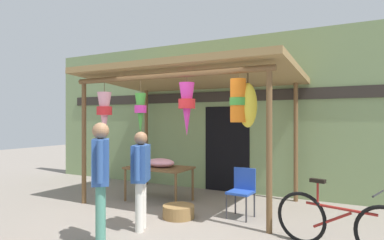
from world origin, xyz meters
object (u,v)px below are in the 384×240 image
folding_chair (242,188)px  parked_bicycle (339,224)px  shopper_by_bananas (141,172)px  display_table (159,170)px  vendor_in_orange (101,172)px  flower_heap_on_table (161,163)px  wicker_basket_by_table (179,212)px

folding_chair → parked_bicycle: (1.60, -0.85, -0.16)m
parked_bicycle → shopper_by_bananas: shopper_by_bananas is taller
display_table → vendor_in_orange: size_ratio=0.80×
parked_bicycle → flower_heap_on_table: bearing=162.1°
flower_heap_on_table → vendor_in_orange: size_ratio=0.37×
folding_chair → display_table: bearing=171.7°
wicker_basket_by_table → shopper_by_bananas: 1.13m
flower_heap_on_table → wicker_basket_by_table: bearing=-42.8°
display_table → folding_chair: size_ratio=1.57×
display_table → shopper_by_bananas: bearing=-65.5°
parked_bicycle → shopper_by_bananas: (-2.76, -0.52, 0.53)m
folding_chair → wicker_basket_by_table: folding_chair is taller
vendor_in_orange → shopper_by_bananas: vendor_in_orange is taller
flower_heap_on_table → display_table: bearing=167.3°
flower_heap_on_table → shopper_by_bananas: bearing=-67.0°
flower_heap_on_table → parked_bicycle: (3.45, -1.12, -0.45)m
display_table → wicker_basket_by_table: (0.96, -0.85, -0.53)m
wicker_basket_by_table → shopper_by_bananas: shopper_by_bananas is taller
wicker_basket_by_table → parked_bicycle: bearing=-6.3°
flower_heap_on_table → vendor_in_orange: vendor_in_orange is taller
display_table → shopper_by_bananas: (0.75, -1.65, 0.24)m
wicker_basket_by_table → shopper_by_bananas: size_ratio=0.36×
shopper_by_bananas → flower_heap_on_table: bearing=113.0°
parked_bicycle → shopper_by_bananas: bearing=-169.4°
wicker_basket_by_table → vendor_in_orange: bearing=-102.3°
display_table → flower_heap_on_table: flower_heap_on_table is taller
folding_chair → flower_heap_on_table: bearing=171.8°
parked_bicycle → vendor_in_orange: size_ratio=1.03×
shopper_by_bananas → display_table: bearing=114.5°
wicker_basket_by_table → shopper_by_bananas: bearing=-104.5°
flower_heap_on_table → shopper_by_bananas: size_ratio=0.41×
vendor_in_orange → shopper_by_bananas: size_ratio=1.10×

